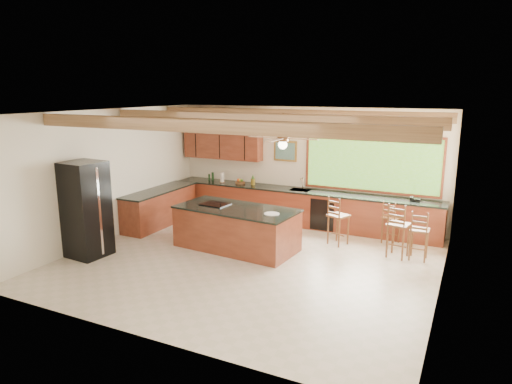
% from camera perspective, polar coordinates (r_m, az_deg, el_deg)
% --- Properties ---
extents(ground, '(7.20, 7.20, 0.00)m').
position_cam_1_polar(ground, '(9.40, -0.86, -8.68)').
color(ground, beige).
rests_on(ground, ground).
extents(room_shell, '(7.27, 6.54, 3.02)m').
position_cam_1_polar(room_shell, '(9.49, -0.05, 5.36)').
color(room_shell, white).
rests_on(room_shell, ground).
extents(counter_run, '(7.12, 3.10, 1.22)m').
position_cam_1_polar(counter_run, '(11.76, 1.10, -1.89)').
color(counter_run, brown).
rests_on(counter_run, ground).
extents(island, '(2.74, 1.46, 0.94)m').
position_cam_1_polar(island, '(10.02, -2.46, -4.52)').
color(island, brown).
rests_on(island, ground).
extents(refrigerator, '(0.83, 0.81, 2.00)m').
position_cam_1_polar(refrigerator, '(10.09, -20.53, -2.05)').
color(refrigerator, black).
rests_on(refrigerator, ground).
extents(bar_stool_a, '(0.52, 0.52, 1.11)m').
position_cam_1_polar(bar_stool_a, '(10.32, 10.20, -3.06)').
color(bar_stool_a, brown).
rests_on(bar_stool_a, ground).
extents(bar_stool_b, '(0.43, 0.43, 0.99)m').
position_cam_1_polar(bar_stool_b, '(10.71, 16.52, -3.21)').
color(bar_stool_b, brown).
rests_on(bar_stool_b, ground).
extents(bar_stool_c, '(0.38, 0.38, 1.05)m').
position_cam_1_polar(bar_stool_c, '(9.84, 19.75, -4.63)').
color(bar_stool_c, brown).
rests_on(bar_stool_c, ground).
extents(bar_stool_d, '(0.49, 0.49, 1.17)m').
position_cam_1_polar(bar_stool_d, '(9.83, 17.37, -4.06)').
color(bar_stool_d, brown).
rests_on(bar_stool_d, ground).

